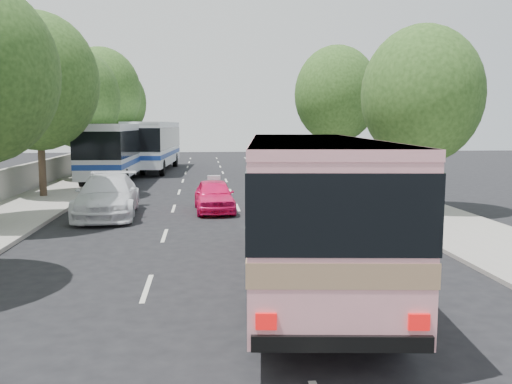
{
  "coord_description": "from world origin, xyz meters",
  "views": [
    {
      "loc": [
        -0.58,
        -14.4,
        3.79
      ],
      "look_at": [
        1.14,
        2.95,
        1.6
      ],
      "focal_mm": 38.0,
      "sensor_mm": 36.0,
      "label": 1
    }
  ],
  "objects": [
    {
      "name": "white_pickup",
      "position": [
        -4.5,
        8.26,
        0.85
      ],
      "size": [
        2.7,
        5.97,
        1.7
      ],
      "primitive_type": "imported",
      "rotation": [
        0.0,
        0.0,
        0.06
      ],
      "color": "white",
      "rests_on": "ground"
    },
    {
      "name": "tree_left_f",
      "position": [
        -8.62,
        37.94,
        6.0
      ],
      "size": [
        5.88,
        5.88,
        9.16
      ],
      "color": "#38281E",
      "rests_on": "ground"
    },
    {
      "name": "tree_right_far",
      "position": [
        9.08,
        23.94,
        6.12
      ],
      "size": [
        6.0,
        6.0,
        9.35
      ],
      "color": "#38281E",
      "rests_on": "ground"
    },
    {
      "name": "low_wall",
      "position": [
        -10.3,
        20.0,
        0.9
      ],
      "size": [
        0.3,
        90.0,
        1.5
      ],
      "primitive_type": "cube",
      "color": "#9E998E",
      "rests_on": "sidewalk_left"
    },
    {
      "name": "pink_bus",
      "position": [
        1.95,
        -1.83,
        2.15
      ],
      "size": [
        3.91,
        11.04,
        3.45
      ],
      "rotation": [
        0.0,
        0.0,
        -0.11
      ],
      "color": "pink",
      "rests_on": "ground"
    },
    {
      "name": "tree_left_d",
      "position": [
        -8.52,
        21.94,
        5.63
      ],
      "size": [
        5.52,
        5.52,
        8.6
      ],
      "color": "#38281E",
      "rests_on": "ground"
    },
    {
      "name": "sidewalk_right",
      "position": [
        8.5,
        20.0,
        0.06
      ],
      "size": [
        4.0,
        90.0,
        0.12
      ],
      "primitive_type": "cube",
      "color": "#9E998E",
      "rests_on": "ground"
    },
    {
      "name": "pink_taxi",
      "position": [
        -0.09,
        9.05,
        0.7
      ],
      "size": [
        1.84,
        4.16,
        1.39
      ],
      "primitive_type": "imported",
      "rotation": [
        0.0,
        0.0,
        0.05
      ],
      "color": "#FA1565",
      "rests_on": "ground"
    },
    {
      "name": "taxi_roof_sign",
      "position": [
        -0.09,
        9.05,
        1.48
      ],
      "size": [
        0.56,
        0.21,
        0.18
      ],
      "primitive_type": "cube",
      "rotation": [
        0.0,
        0.0,
        0.05
      ],
      "color": "silver",
      "rests_on": "pink_taxi"
    },
    {
      "name": "sidewalk_left",
      "position": [
        -8.5,
        20.0,
        0.07
      ],
      "size": [
        4.0,
        90.0,
        0.15
      ],
      "primitive_type": "cube",
      "color": "#9E998E",
      "rests_on": "ground"
    },
    {
      "name": "tour_coach_rear",
      "position": [
        -4.5,
        30.37,
        2.38
      ],
      "size": [
        3.63,
        13.36,
        3.96
      ],
      "rotation": [
        0.0,
        0.0,
        -0.06
      ],
      "color": "white",
      "rests_on": "ground"
    },
    {
      "name": "tree_right_near",
      "position": [
        8.78,
        7.94,
        5.2
      ],
      "size": [
        5.1,
        5.1,
        7.95
      ],
      "color": "#38281E",
      "rests_on": "ground"
    },
    {
      "name": "tree_left_c",
      "position": [
        -8.62,
        13.94,
        6.12
      ],
      "size": [
        6.0,
        6.0,
        9.35
      ],
      "color": "#38281E",
      "rests_on": "ground"
    },
    {
      "name": "tree_left_e",
      "position": [
        -8.42,
        29.94,
        6.43
      ],
      "size": [
        6.3,
        6.3,
        9.82
      ],
      "color": "#38281E",
      "rests_on": "ground"
    },
    {
      "name": "ground",
      "position": [
        0.0,
        0.0,
        0.0
      ],
      "size": [
        120.0,
        120.0,
        0.0
      ],
      "primitive_type": "plane",
      "color": "black",
      "rests_on": "ground"
    },
    {
      "name": "tour_coach_front",
      "position": [
        -6.3,
        22.67,
        2.29
      ],
      "size": [
        3.04,
        12.77,
        3.8
      ],
      "rotation": [
        0.0,
        0.0,
        -0.02
      ],
      "color": "silver",
      "rests_on": "ground"
    }
  ]
}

